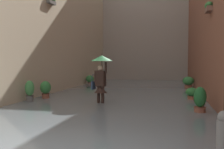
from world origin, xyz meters
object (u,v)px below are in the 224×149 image
(potted_plant_near_right, at_px, (46,90))
(potted_plant_far_left, at_px, (188,82))
(potted_plant_near_left, at_px, (200,101))
(mooring_bollard, at_px, (224,138))
(person_wading, at_px, (101,72))
(potted_plant_far_right, at_px, (30,91))
(potted_plant_mid_left, at_px, (192,94))
(potted_plant_mid_right, at_px, (90,80))

(potted_plant_near_right, bearing_deg, potted_plant_far_left, -136.86)
(potted_plant_near_left, xyz_separation_m, mooring_bollard, (0.05, 4.14, -0.02))
(person_wading, xyz_separation_m, potted_plant_far_right, (2.93, 0.27, -0.82))
(person_wading, relative_size, potted_plant_near_right, 2.30)
(person_wading, relative_size, potted_plant_near_left, 2.17)
(potted_plant_near_left, height_order, potted_plant_far_left, potted_plant_near_left)
(potted_plant_far_right, height_order, potted_plant_mid_left, potted_plant_far_right)
(person_wading, distance_m, potted_plant_far_left, 7.83)
(mooring_bollard, bearing_deg, potted_plant_mid_left, -90.30)
(person_wading, height_order, potted_plant_mid_right, person_wading)
(potted_plant_mid_left, height_order, mooring_bollard, mooring_bollard)
(potted_plant_far_left, xyz_separation_m, mooring_bollard, (0.21, 12.10, -0.01))
(potted_plant_far_left, xyz_separation_m, potted_plant_near_right, (6.49, 6.08, 0.04))
(person_wading, bearing_deg, potted_plant_near_left, 162.38)
(potted_plant_near_left, distance_m, potted_plant_near_right, 6.60)
(potted_plant_near_left, relative_size, potted_plant_mid_right, 1.24)
(person_wading, xyz_separation_m, mooring_bollard, (-3.54, 5.28, -0.89))
(potted_plant_far_right, height_order, mooring_bollard, potted_plant_far_right)
(potted_plant_far_right, xyz_separation_m, potted_plant_near_left, (-6.52, 0.87, -0.06))
(potted_plant_far_left, bearing_deg, potted_plant_near_right, 43.14)
(potted_plant_far_right, distance_m, potted_plant_mid_left, 6.84)
(potted_plant_mid_left, distance_m, mooring_bollard, 7.10)
(potted_plant_near_left, height_order, mooring_bollard, potted_plant_near_left)
(potted_plant_mid_right, xyz_separation_m, potted_plant_near_right, (-0.18, 7.25, 0.07))
(potted_plant_far_right, distance_m, mooring_bollard, 8.19)
(potted_plant_far_right, relative_size, mooring_bollard, 1.05)
(potted_plant_far_right, xyz_separation_m, mooring_bollard, (-6.47, 5.01, -0.07))
(potted_plant_far_left, bearing_deg, potted_plant_mid_right, -9.98)
(potted_plant_near_left, relative_size, potted_plant_far_left, 1.15)
(person_wading, height_order, potted_plant_near_right, person_wading)
(potted_plant_far_right, bearing_deg, potted_plant_far_left, -133.29)
(person_wading, distance_m, potted_plant_near_right, 2.96)
(potted_plant_mid_right, xyz_separation_m, mooring_bollard, (-6.46, 13.28, 0.03))
(mooring_bollard, bearing_deg, potted_plant_far_right, -37.75)
(person_wading, relative_size, mooring_bollard, 2.18)
(potted_plant_far_right, height_order, potted_plant_far_left, potted_plant_far_right)
(potted_plant_far_left, bearing_deg, potted_plant_near_left, 88.85)
(potted_plant_far_right, relative_size, potted_plant_mid_left, 1.56)
(person_wading, height_order, potted_plant_near_left, person_wading)
(potted_plant_mid_left, bearing_deg, potted_plant_near_right, 9.70)
(potted_plant_far_right, bearing_deg, person_wading, -174.68)
(potted_plant_near_right, relative_size, mooring_bollard, 0.95)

